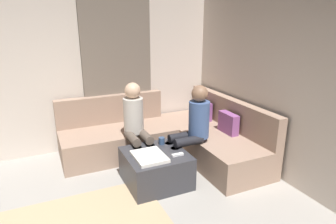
{
  "coord_description": "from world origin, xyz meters",
  "views": [
    {
      "loc": [
        1.75,
        0.08,
        2.02
      ],
      "look_at": [
        -1.63,
        1.63,
        0.85
      ],
      "focal_mm": 31.52,
      "sensor_mm": 36.0,
      "label": 1
    }
  ],
  "objects_px": {
    "sectional_couch": "(170,137)",
    "coffee_mug": "(162,141)",
    "ottoman": "(156,168)",
    "game_remote": "(178,155)",
    "person_on_couch_side": "(136,122)",
    "person_on_couch_back": "(192,125)"
  },
  "relations": [
    {
      "from": "sectional_couch",
      "to": "coffee_mug",
      "type": "bearing_deg",
      "value": -36.45
    },
    {
      "from": "ottoman",
      "to": "coffee_mug",
      "type": "height_order",
      "value": "coffee_mug"
    },
    {
      "from": "game_remote",
      "to": "person_on_couch_side",
      "type": "distance_m",
      "value": 0.82
    },
    {
      "from": "coffee_mug",
      "to": "person_on_couch_side",
      "type": "relative_size",
      "value": 0.08
    },
    {
      "from": "sectional_couch",
      "to": "ottoman",
      "type": "relative_size",
      "value": 3.36
    },
    {
      "from": "ottoman",
      "to": "coffee_mug",
      "type": "relative_size",
      "value": 8.0
    },
    {
      "from": "sectional_couch",
      "to": "ottoman",
      "type": "distance_m",
      "value": 0.88
    },
    {
      "from": "game_remote",
      "to": "person_on_couch_back",
      "type": "distance_m",
      "value": 0.53
    },
    {
      "from": "ottoman",
      "to": "person_on_couch_side",
      "type": "distance_m",
      "value": 0.71
    },
    {
      "from": "sectional_couch",
      "to": "game_remote",
      "type": "xyz_separation_m",
      "value": [
        0.88,
        -0.31,
        0.15
      ]
    },
    {
      "from": "ottoman",
      "to": "person_on_couch_back",
      "type": "xyz_separation_m",
      "value": [
        -0.12,
        0.59,
        0.45
      ]
    },
    {
      "from": "coffee_mug",
      "to": "person_on_couch_side",
      "type": "bearing_deg",
      "value": -143.69
    },
    {
      "from": "coffee_mug",
      "to": "game_remote",
      "type": "bearing_deg",
      "value": 5.71
    },
    {
      "from": "person_on_couch_side",
      "to": "game_remote",
      "type": "bearing_deg",
      "value": 111.21
    },
    {
      "from": "person_on_couch_back",
      "to": "person_on_couch_side",
      "type": "relative_size",
      "value": 1.0
    },
    {
      "from": "coffee_mug",
      "to": "game_remote",
      "type": "relative_size",
      "value": 0.63
    },
    {
      "from": "person_on_couch_side",
      "to": "coffee_mug",
      "type": "bearing_deg",
      "value": 126.31
    },
    {
      "from": "sectional_couch",
      "to": "game_remote",
      "type": "distance_m",
      "value": 0.95
    },
    {
      "from": "person_on_couch_side",
      "to": "ottoman",
      "type": "bearing_deg",
      "value": 96.64
    },
    {
      "from": "game_remote",
      "to": "coffee_mug",
      "type": "bearing_deg",
      "value": -174.29
    },
    {
      "from": "person_on_couch_back",
      "to": "sectional_couch",
      "type": "bearing_deg",
      "value": 5.42
    },
    {
      "from": "sectional_couch",
      "to": "game_remote",
      "type": "relative_size",
      "value": 17.0
    }
  ]
}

